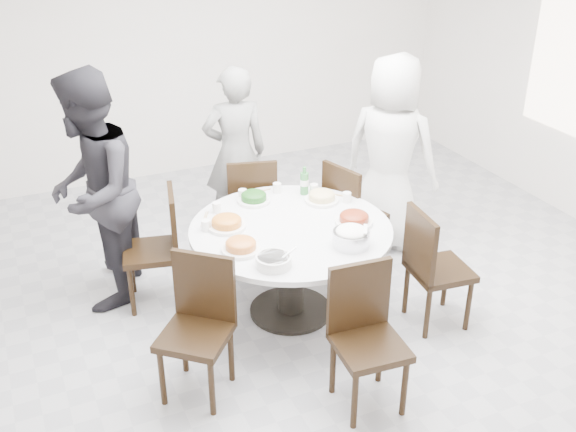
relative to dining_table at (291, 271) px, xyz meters
name	(u,v)px	position (x,y,z in m)	size (l,w,h in m)	color
floor	(314,297)	(0.26, 0.11, -0.38)	(6.00, 6.00, 0.01)	#A7A8AC
wall_back	(194,47)	(0.26, 3.11, 1.02)	(6.00, 0.01, 2.80)	white
dining_table	(291,271)	(0.00, 0.00, 0.00)	(1.50, 1.50, 0.75)	white
chair_ne	(356,213)	(0.83, 0.48, 0.10)	(0.42, 0.42, 0.95)	black
chair_n	(251,204)	(0.07, 1.01, 0.10)	(0.42, 0.42, 0.95)	black
chair_nw	(151,249)	(-0.93, 0.59, 0.10)	(0.42, 0.42, 0.95)	black
chair_sw	(195,333)	(-0.93, -0.58, 0.10)	(0.42, 0.42, 0.95)	black
chair_s	(370,344)	(0.03, -1.13, 0.10)	(0.42, 0.42, 0.95)	black
chair_se	(440,268)	(0.96, -0.56, 0.10)	(0.42, 0.42, 0.95)	black
diner_right	(391,153)	(1.27, 0.68, 0.50)	(0.86, 0.56, 1.76)	white
diner_middle	(235,153)	(0.09, 1.42, 0.43)	(0.59, 0.39, 1.61)	black
diner_left	(92,192)	(-1.27, 0.81, 0.56)	(0.91, 0.71, 1.87)	black
dish_greens	(254,198)	(-0.09, 0.51, 0.41)	(0.26, 0.26, 0.07)	white
dish_pale	(322,197)	(0.40, 0.30, 0.41)	(0.27, 0.27, 0.07)	white
dish_orange	(227,223)	(-0.43, 0.19, 0.41)	(0.28, 0.28, 0.08)	white
dish_redbrown	(354,219)	(0.45, -0.14, 0.41)	(0.28, 0.28, 0.07)	white
dish_tofu	(241,246)	(-0.46, -0.18, 0.41)	(0.27, 0.27, 0.07)	white
rice_bowl	(351,239)	(0.27, -0.42, 0.43)	(0.26, 0.26, 0.11)	silver
soup_bowl	(274,261)	(-0.33, -0.45, 0.41)	(0.24, 0.24, 0.07)	white
beverage_bottle	(304,181)	(0.34, 0.49, 0.49)	(0.07, 0.07, 0.23)	#2E7437
tea_cups	(254,190)	(-0.04, 0.64, 0.42)	(0.07, 0.07, 0.08)	white
chopsticks	(255,194)	(-0.03, 0.63, 0.38)	(0.24, 0.04, 0.01)	tan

